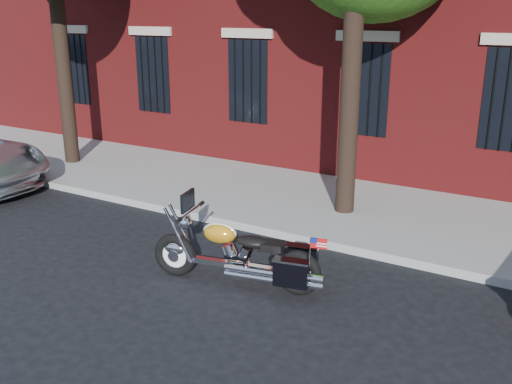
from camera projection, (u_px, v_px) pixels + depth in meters
The scene contains 4 objects.
ground at pixel (245, 267), 9.01m from camera, with size 120.00×120.00×0.00m, color black.
curb at pixel (285, 234), 10.13m from camera, with size 40.00×0.16×0.15m, color gray.
sidewalk at pixel (328, 205), 11.67m from camera, with size 40.00×3.60×0.15m, color gray.
motorcycle at pixel (243, 257), 8.24m from camera, with size 2.74×1.10×1.37m.
Camera 1 is at (4.32, -7.00, 3.88)m, focal length 40.00 mm.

